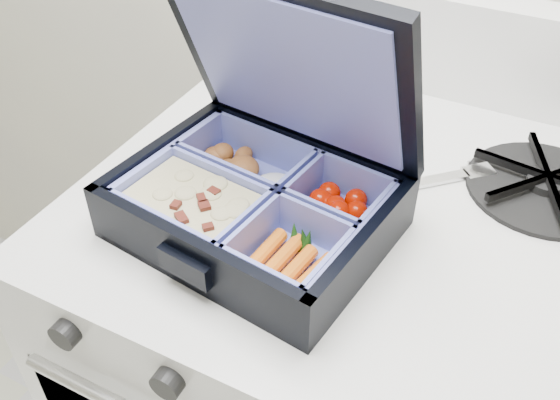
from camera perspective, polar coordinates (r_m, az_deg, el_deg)
The scene contains 4 objects.
bento_box at distance 0.59m, azimuth -2.31°, elevation -0.58°, with size 0.25×0.19×0.06m, color black, non-canonical shape.
burner_grate at distance 0.71m, azimuth 23.18°, elevation 1.60°, with size 0.16×0.16×0.02m, color black.
burner_grate_rear at distance 0.86m, azimuth 0.56°, elevation 11.88°, with size 0.16×0.16×0.02m, color black.
fork at distance 0.67m, azimuth 10.89°, elevation 1.19°, with size 0.03×0.20×0.01m, color silver, non-canonical shape.
Camera 1 is at (0.77, 1.21, 1.23)m, focal length 40.00 mm.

